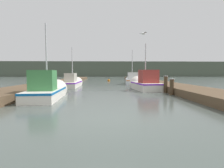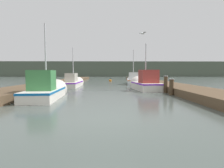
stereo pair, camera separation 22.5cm
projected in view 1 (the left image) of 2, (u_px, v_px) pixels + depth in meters
The scene contains 12 objects.
ground_plane at pixel (107, 121), 5.27m from camera, with size 200.00×200.00×0.00m.
dock_left at pixel (58, 83), 21.01m from camera, with size 2.72×40.00×0.45m.
dock_right at pixel (153, 83), 21.41m from camera, with size 2.72×40.00×0.45m.
distant_shore_ridge at pixel (106, 69), 70.89m from camera, with size 120.00×16.00×5.51m.
fishing_boat_0 at pixel (48, 90), 10.12m from camera, with size 1.80×4.90×4.64m.
fishing_boat_1 at pixel (144, 84), 15.01m from camera, with size 2.12×4.75×4.36m.
fishing_boat_2 at pixel (73, 82), 18.43m from camera, with size 1.49×5.78×4.47m.
fishing_boat_3 at pixel (132, 80), 22.82m from camera, with size 2.07×6.31×4.81m.
mooring_piling_0 at pixel (172, 87), 11.40m from camera, with size 0.32×0.32×1.07m.
mooring_piling_1 at pixel (166, 84), 12.69m from camera, with size 0.31×0.31×1.23m.
channel_buoy at pixel (109, 80), 29.26m from camera, with size 0.45×0.45×0.95m.
seagull_lead at pixel (143, 33), 10.78m from camera, with size 0.40×0.53×0.12m.
Camera 1 is at (-0.03, -5.18, 1.46)m, focal length 28.00 mm.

